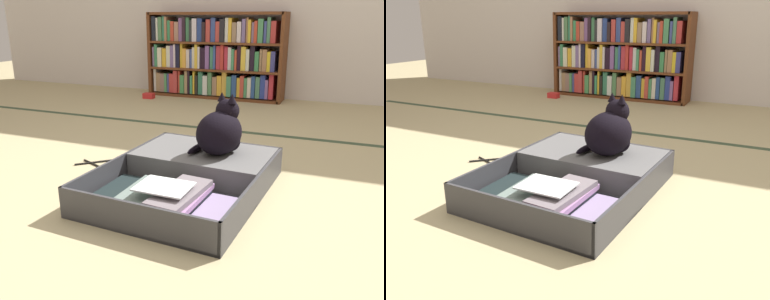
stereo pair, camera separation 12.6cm
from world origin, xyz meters
The scene contains 7 objects.
ground_plane centered at (0.00, 0.00, 0.00)m, with size 10.00×10.00×0.00m, color tan.
tatami_border centered at (0.00, 1.14, 0.00)m, with size 4.80×0.05×0.00m.
bookshelf centered at (-0.55, 2.25, 0.38)m, with size 1.30×0.26×0.78m.
open_suitcase centered at (0.07, 0.17, 0.05)m, with size 0.70×0.87×0.13m.
black_cat centered at (0.15, 0.30, 0.24)m, with size 0.27×0.29×0.28m.
clothes_hanger centered at (-0.43, 0.30, 0.01)m, with size 0.31×0.30×0.01m.
small_red_pouch centered at (-1.10, 1.95, 0.02)m, with size 0.10×0.07×0.05m.
Camera 1 is at (0.69, -1.40, 0.73)m, focal length 37.53 mm.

